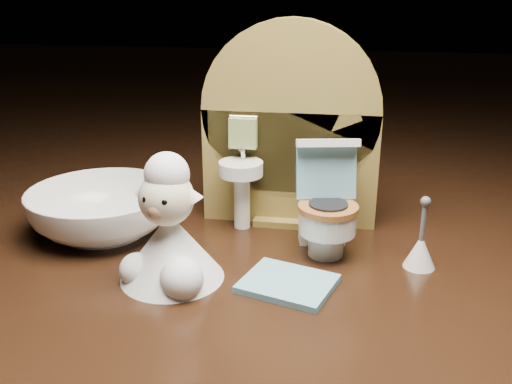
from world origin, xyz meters
TOP-DOWN VIEW (x-y plane):
  - backdrop_panel at (-0.00, 0.06)m, footprint 0.13×0.05m
  - toy_toilet at (0.03, 0.02)m, footprint 0.04×0.05m
  - bath_mat at (0.01, -0.04)m, footprint 0.06×0.06m
  - toilet_brush at (0.09, 0.00)m, footprint 0.02×0.02m
  - plush_lamb at (-0.06, -0.04)m, footprint 0.06×0.06m
  - ceramic_bowl at (-0.13, 0.02)m, footprint 0.11×0.11m

SIDE VIEW (x-z plane):
  - bath_mat at x=0.01m, z-range 0.00..0.00m
  - toilet_brush at x=0.09m, z-range -0.01..0.04m
  - ceramic_bowl at x=-0.13m, z-range 0.00..0.03m
  - plush_lamb at x=-0.06m, z-range -0.01..0.07m
  - toy_toilet at x=0.03m, z-range -0.01..0.07m
  - backdrop_panel at x=0.00m, z-range -0.01..0.14m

